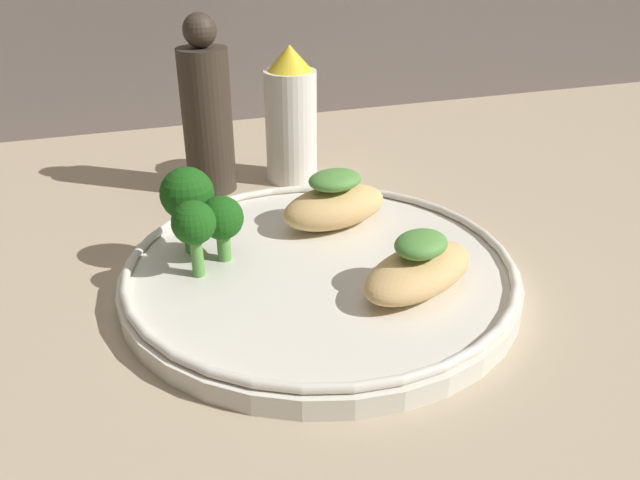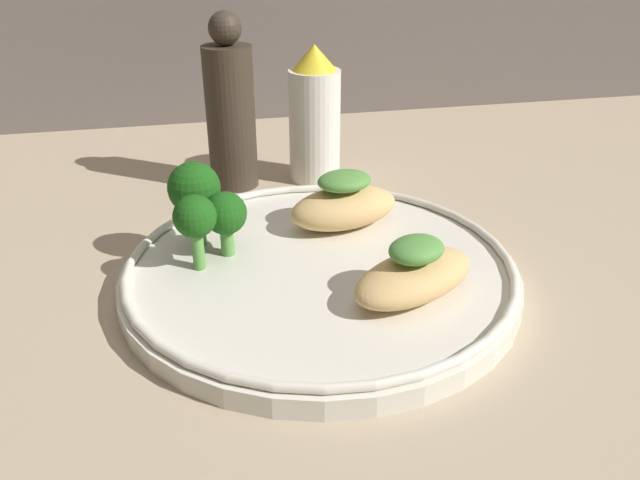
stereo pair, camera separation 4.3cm
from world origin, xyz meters
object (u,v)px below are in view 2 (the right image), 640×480
at_px(sauce_bottle, 315,117).
at_px(pepper_grinder, 230,111).
at_px(plate, 320,270).
at_px(broccoli_bunch, 203,203).

distance_m(sauce_bottle, pepper_grinder, 0.08).
relative_size(plate, broccoli_bunch, 3.92).
distance_m(broccoli_bunch, pepper_grinder, 0.16).
xyz_separation_m(sauce_bottle, pepper_grinder, (-0.08, 0.00, 0.01)).
distance_m(plate, pepper_grinder, 0.21).
height_order(plate, pepper_grinder, pepper_grinder).
xyz_separation_m(broccoli_bunch, sauce_bottle, (0.11, 0.16, 0.01)).
distance_m(broccoli_bunch, sauce_bottle, 0.19).
xyz_separation_m(broccoli_bunch, pepper_grinder, (0.03, 0.16, 0.02)).
bearing_deg(sauce_bottle, pepper_grinder, 180.00).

